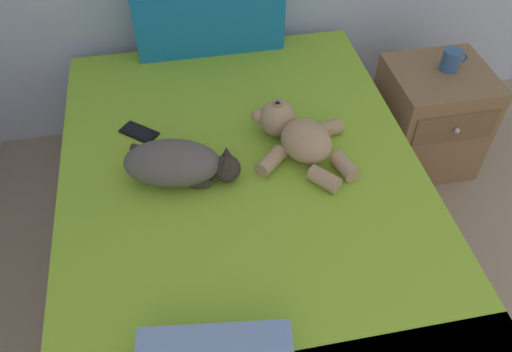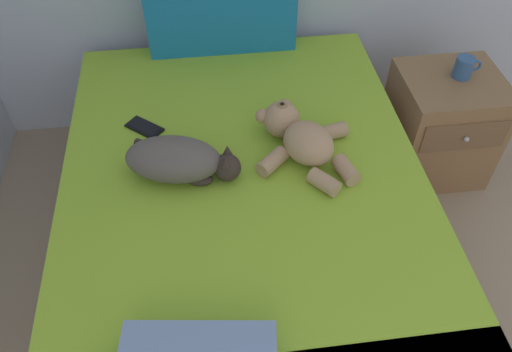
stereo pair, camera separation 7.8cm
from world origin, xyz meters
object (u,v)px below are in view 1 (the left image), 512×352
Objects in this scene: nightstand at (429,118)px; mug at (451,60)px; bed at (246,227)px; patterned_cushion at (209,7)px; cat at (178,164)px; teddy_bear at (297,136)px; cell_phone at (139,132)px.

nightstand is 0.31m from mug.
patterned_cushion is at bearing 90.38° from bed.
bed is 1.10m from nightstand.
teddy_bear is at bearing 8.89° from cat.
teddy_bear is 0.62m from cell_phone.
nightstand reaches higher than bed.
cell_phone is 1.39m from mug.
cat is 3.52× the size of mug.
mug is at bearing 35.34° from nightstand.
mug is (1.38, 0.17, 0.05)m from cell_phone.
bed is at bearing -153.94° from nightstand.
patterned_cushion is at bearing 74.68° from cat.
cell_phone is at bearing 161.29° from teddy_bear.
cell_phone is 0.30× the size of nightstand.
nightstand is (0.76, 0.35, -0.32)m from teddy_bear.
teddy_bear is at bearing -155.56° from nightstand.
mug is at bearing 26.40° from bed.
bed is 4.10× the size of teddy_bear.
mug is at bearing 19.48° from cat.
cat reaches higher than cell_phone.
teddy_bear is 0.88m from mug.
cat is at bearing -160.52° from mug.
cat is 2.65× the size of cell_phone.
cat reaches higher than mug.
cell_phone is at bearing -173.73° from nightstand.
cat is 0.91× the size of teddy_bear.
teddy_bear reaches higher than cell_phone.
teddy_bear is (0.22, 0.14, 0.33)m from bed.
nightstand is at bearing 24.44° from teddy_bear.
cell_phone is (-0.36, -0.53, -0.21)m from patterned_cushion.
bed is 0.99m from patterned_cushion.
mug is (1.02, -0.36, -0.16)m from patterned_cushion.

